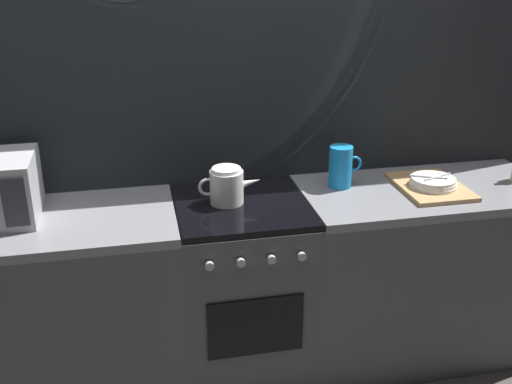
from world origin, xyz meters
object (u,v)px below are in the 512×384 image
kettle (227,186)px  pitcher (341,167)px  dish_pile (432,184)px  stove_unit (243,290)px

kettle → pitcher: size_ratio=1.42×
kettle → dish_pile: kettle is taller
kettle → dish_pile: size_ratio=0.71×
stove_unit → kettle: 0.54m
stove_unit → dish_pile: bearing=-1.1°
stove_unit → pitcher: size_ratio=4.50×
stove_unit → pitcher: 0.75m
stove_unit → dish_pile: (0.91, -0.02, 0.47)m
pitcher → dish_pile: pitcher is taller
kettle → dish_pile: 0.97m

